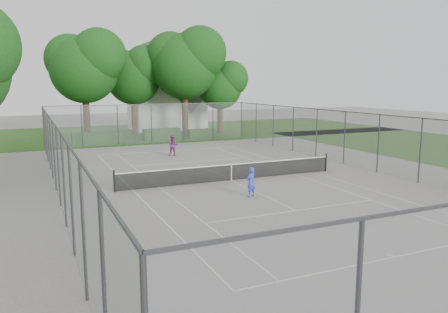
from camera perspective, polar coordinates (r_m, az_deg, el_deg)
name	(u,v)px	position (r m, az deg, el deg)	size (l,w,h in m)	color
ground	(231,181)	(24.22, 0.97, -3.16)	(120.00, 120.00, 0.00)	slate
grass_far	(131,133)	(48.74, -12.10, 3.03)	(60.00, 20.00, 0.00)	#234A15
court_markings	(231,180)	(24.22, 0.97, -3.14)	(11.03, 23.83, 0.01)	silver
tennis_net	(231,172)	(24.11, 0.97, -1.97)	(12.87, 0.10, 1.10)	black
perimeter_fence	(231,148)	(23.89, 0.98, 1.08)	(18.08, 34.08, 3.52)	#38383D
tree_far_left	(85,64)	(43.42, -17.70, 11.46)	(7.22, 6.59, 10.38)	#352313
tree_far_midleft	(134,73)	(47.32, -11.69, 10.60)	(6.47, 5.91, 9.30)	#352313
tree_far_midright	(186,61)	(45.61, -5.04, 12.34)	(7.70, 7.03, 11.07)	#352313
tree_far_right	(221,84)	(47.15, -0.42, 9.48)	(5.38, 4.91, 7.73)	#352313
hedge_left	(97,138)	(40.38, -16.28, 2.31)	(4.21, 1.26, 1.05)	#1C4B18
hedge_mid	(162,134)	(41.87, -8.13, 2.87)	(3.52, 1.01, 1.11)	#1C4B18
hedge_right	(202,134)	(43.27, -2.89, 3.01)	(2.92, 1.07, 0.88)	#1C4B18
house	(166,95)	(52.13, -7.55, 8.00)	(8.04, 6.23, 10.01)	silver
girl_player	(251,182)	(20.69, 3.54, -3.35)	(0.52, 0.34, 1.42)	blue
woman_player	(173,146)	(32.55, -6.66, 1.42)	(0.75, 0.58, 1.54)	#792874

